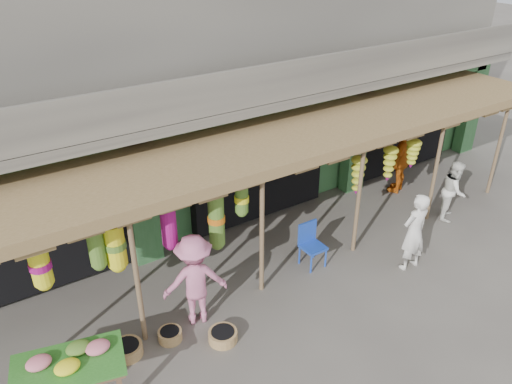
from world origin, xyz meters
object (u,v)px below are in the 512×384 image
blue_chair (311,242)px  flower_table (69,365)px  person_right (454,190)px  person_vendor (401,160)px  person_front (414,232)px  person_shopper (195,280)px

blue_chair → flower_table: bearing=-171.0°
person_right → person_vendor: 1.73m
person_vendor → blue_chair: bearing=-6.0°
person_front → person_shopper: size_ratio=0.97×
flower_table → blue_chair: 5.32m
blue_chair → person_front: 2.15m
person_vendor → person_front: bearing=23.1°
person_front → person_vendor: person_vendor is taller
person_right → person_shopper: (-6.99, 0.20, 0.14)m
flower_table → person_shopper: person_shopper is taller
person_right → flower_table: bearing=149.0°
person_vendor → person_shopper: person_vendor is taller
blue_chair → person_vendor: bearing=17.5°
flower_table → person_shopper: (2.40, 0.61, 0.13)m
blue_chair → person_shopper: (-2.84, -0.22, 0.36)m
flower_table → person_right: size_ratio=1.17×
flower_table → blue_chair: (5.24, 0.83, -0.23)m
person_front → blue_chair: bearing=-35.1°
blue_chair → person_shopper: size_ratio=0.54×
person_right → blue_chair: bearing=140.8°
person_shopper → flower_table: bearing=31.8°
blue_chair → person_shopper: bearing=-175.7°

